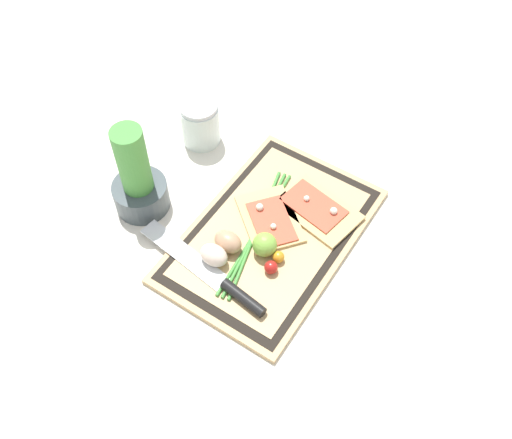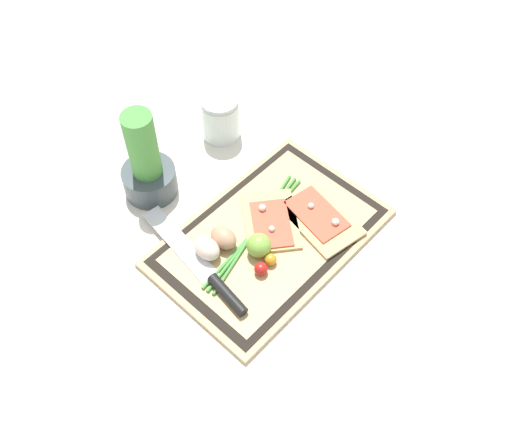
% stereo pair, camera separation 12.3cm
% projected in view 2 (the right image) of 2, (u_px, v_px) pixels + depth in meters
% --- Properties ---
extents(ground_plane, '(6.00, 6.00, 0.00)m').
position_uv_depth(ground_plane, '(269.00, 239.00, 1.25)').
color(ground_plane, silver).
extents(cutting_board, '(0.47, 0.31, 0.02)m').
position_uv_depth(cutting_board, '(270.00, 237.00, 1.24)').
color(cutting_board, tan).
rests_on(cutting_board, ground_plane).
extents(pizza_slice_near, '(0.14, 0.18, 0.02)m').
position_uv_depth(pizza_slice_near, '(320.00, 218.00, 1.25)').
color(pizza_slice_near, tan).
rests_on(pizza_slice_near, cutting_board).
extents(pizza_slice_far, '(0.18, 0.19, 0.02)m').
position_uv_depth(pizza_slice_far, '(271.00, 221.00, 1.25)').
color(pizza_slice_far, tan).
rests_on(pizza_slice_far, cutting_board).
extents(knife, '(0.07, 0.32, 0.02)m').
position_uv_depth(knife, '(210.00, 276.00, 1.17)').
color(knife, silver).
rests_on(knife, cutting_board).
extents(egg_brown, '(0.04, 0.06, 0.04)m').
position_uv_depth(egg_brown, '(224.00, 238.00, 1.20)').
color(egg_brown, tan).
rests_on(egg_brown, cutting_board).
extents(egg_pink, '(0.04, 0.06, 0.04)m').
position_uv_depth(egg_pink, '(207.00, 248.00, 1.19)').
color(egg_pink, beige).
rests_on(egg_pink, cutting_board).
extents(lime, '(0.05, 0.05, 0.05)m').
position_uv_depth(lime, '(259.00, 245.00, 1.19)').
color(lime, '#7FB742').
rests_on(lime, cutting_board).
extents(cherry_tomato_red, '(0.03, 0.03, 0.03)m').
position_uv_depth(cherry_tomato_red, '(261.00, 269.00, 1.17)').
color(cherry_tomato_red, red).
rests_on(cherry_tomato_red, cutting_board).
extents(cherry_tomato_yellow, '(0.02, 0.02, 0.02)m').
position_uv_depth(cherry_tomato_yellow, '(271.00, 260.00, 1.18)').
color(cherry_tomato_yellow, orange).
rests_on(cherry_tomato_yellow, cutting_board).
extents(scallion_bunch, '(0.33, 0.09, 0.01)m').
position_uv_depth(scallion_bunch, '(254.00, 231.00, 1.23)').
color(scallion_bunch, '#47933D').
rests_on(scallion_bunch, cutting_board).
extents(herb_pot, '(0.12, 0.12, 0.22)m').
position_uv_depth(herb_pot, '(147.00, 167.00, 1.26)').
color(herb_pot, '#3D474C').
rests_on(herb_pot, ground_plane).
extents(sauce_jar, '(0.09, 0.09, 0.11)m').
position_uv_depth(sauce_jar, '(221.00, 119.00, 1.38)').
color(sauce_jar, silver).
rests_on(sauce_jar, ground_plane).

